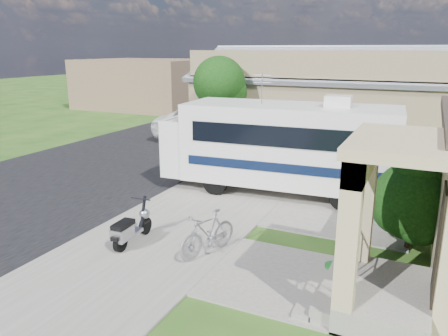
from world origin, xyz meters
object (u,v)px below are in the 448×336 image
at_px(pickup_truck, 207,121).
at_px(van, 250,107).
at_px(bicycle, 208,235).
at_px(garden_hose, 334,270).
at_px(shrub, 416,198).
at_px(scooter, 130,229).
at_px(motorhome, 281,144).

distance_m(pickup_truck, van, 6.90).
bearing_deg(bicycle, garden_hose, 26.42).
relative_size(shrub, scooter, 1.61).
xyz_separation_m(scooter, garden_hose, (4.99, 0.77, -0.39)).
bearing_deg(pickup_truck, scooter, 120.88).
bearing_deg(shrub, pickup_truck, 136.68).
relative_size(bicycle, van, 0.29).
relative_size(shrub, pickup_truck, 0.41).
xyz_separation_m(shrub, garden_hose, (-1.48, -2.14, -1.26)).
distance_m(motorhome, bicycle, 5.52).
relative_size(motorhome, van, 1.31).
bearing_deg(garden_hose, shrub, 55.44).
height_order(shrub, van, shrub).
xyz_separation_m(scooter, van, (-4.95, 20.48, 0.41)).
bearing_deg(garden_hose, pickup_truck, 127.52).
distance_m(bicycle, pickup_truck, 14.89).
relative_size(bicycle, garden_hose, 4.17).
distance_m(motorhome, pickup_truck, 10.47).
distance_m(scooter, bicycle, 2.06).
xyz_separation_m(pickup_truck, van, (-0.10, 6.90, -0.01)).
distance_m(bicycle, garden_hose, 3.02).
xyz_separation_m(shrub, van, (-11.41, 17.57, -0.46)).
relative_size(scooter, pickup_truck, 0.25).
bearing_deg(motorhome, pickup_truck, 127.19).
bearing_deg(garden_hose, van, 116.75).
distance_m(motorhome, garden_hose, 6.01).
xyz_separation_m(motorhome, shrub, (4.41, -2.85, -0.38)).
xyz_separation_m(motorhome, van, (-7.00, 14.72, -0.84)).
bearing_deg(motorhome, scooter, -113.91).
bearing_deg(motorhome, garden_hose, -63.80).
bearing_deg(van, shrub, -67.92).
xyz_separation_m(motorhome, bicycle, (-0.03, -5.39, -1.20)).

